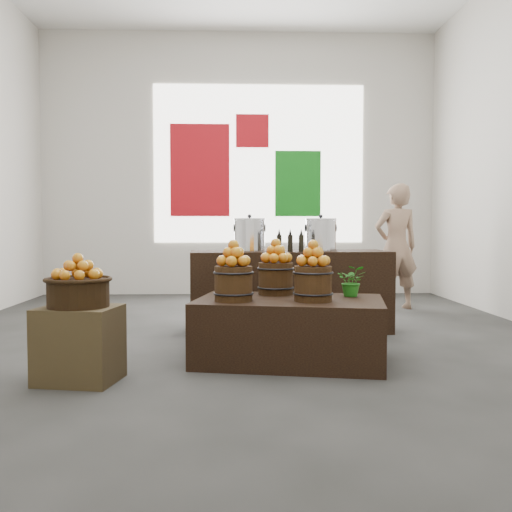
{
  "coord_description": "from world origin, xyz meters",
  "views": [
    {
      "loc": [
        -0.06,
        -5.29,
        1.05
      ],
      "look_at": [
        0.11,
        -0.4,
        0.79
      ],
      "focal_mm": 40.0,
      "sensor_mm": 36.0,
      "label": 1
    }
  ],
  "objects_px": {
    "counter": "(290,291)",
    "shopper": "(396,247)",
    "crate": "(79,344)",
    "stock_pot_left": "(249,236)",
    "stock_pot_center": "(321,236)",
    "wicker_basket": "(78,293)",
    "display_table": "(290,330)"
  },
  "relations": [
    {
      "from": "counter",
      "to": "shopper",
      "type": "relative_size",
      "value": 1.24
    },
    {
      "from": "counter",
      "to": "shopper",
      "type": "xyz_separation_m",
      "value": [
        1.49,
        1.47,
        0.39
      ]
    },
    {
      "from": "crate",
      "to": "shopper",
      "type": "bearing_deg",
      "value": 46.76
    },
    {
      "from": "stock_pot_left",
      "to": "crate",
      "type": "bearing_deg",
      "value": -123.75
    },
    {
      "from": "stock_pot_center",
      "to": "shopper",
      "type": "distance_m",
      "value": 1.87
    },
    {
      "from": "wicker_basket",
      "to": "counter",
      "type": "relative_size",
      "value": 0.21
    },
    {
      "from": "wicker_basket",
      "to": "stock_pot_left",
      "type": "xyz_separation_m",
      "value": [
        1.19,
        1.78,
        0.35
      ]
    },
    {
      "from": "wicker_basket",
      "to": "stock_pot_left",
      "type": "height_order",
      "value": "stock_pot_left"
    },
    {
      "from": "counter",
      "to": "shopper",
      "type": "height_order",
      "value": "shopper"
    },
    {
      "from": "stock_pot_left",
      "to": "stock_pot_center",
      "type": "distance_m",
      "value": 0.71
    },
    {
      "from": "shopper",
      "to": "wicker_basket",
      "type": "bearing_deg",
      "value": 36.58
    },
    {
      "from": "display_table",
      "to": "stock_pot_left",
      "type": "height_order",
      "value": "stock_pot_left"
    },
    {
      "from": "shopper",
      "to": "display_table",
      "type": "bearing_deg",
      "value": 49.51
    },
    {
      "from": "display_table",
      "to": "stock_pot_center",
      "type": "bearing_deg",
      "value": 82.79
    },
    {
      "from": "wicker_basket",
      "to": "display_table",
      "type": "relative_size",
      "value": 0.29
    },
    {
      "from": "display_table",
      "to": "stock_pot_left",
      "type": "bearing_deg",
      "value": 113.57
    },
    {
      "from": "wicker_basket",
      "to": "stock_pot_left",
      "type": "bearing_deg",
      "value": 56.25
    },
    {
      "from": "display_table",
      "to": "stock_pot_center",
      "type": "relative_size",
      "value": 4.66
    },
    {
      "from": "wicker_basket",
      "to": "display_table",
      "type": "distance_m",
      "value": 1.6
    },
    {
      "from": "shopper",
      "to": "crate",
      "type": "bearing_deg",
      "value": 36.58
    },
    {
      "from": "crate",
      "to": "stock_pot_left",
      "type": "relative_size",
      "value": 1.68
    },
    {
      "from": "wicker_basket",
      "to": "counter",
      "type": "distance_m",
      "value": 2.42
    },
    {
      "from": "display_table",
      "to": "counter",
      "type": "distance_m",
      "value": 1.3
    },
    {
      "from": "display_table",
      "to": "stock_pot_center",
      "type": "height_order",
      "value": "stock_pot_center"
    },
    {
      "from": "counter",
      "to": "stock_pot_center",
      "type": "xyz_separation_m",
      "value": [
        0.31,
        0.02,
        0.55
      ]
    },
    {
      "from": "crate",
      "to": "shopper",
      "type": "relative_size",
      "value": 0.32
    },
    {
      "from": "wicker_basket",
      "to": "stock_pot_left",
      "type": "distance_m",
      "value": 2.17
    },
    {
      "from": "stock_pot_left",
      "to": "shopper",
      "type": "relative_size",
      "value": 0.19
    },
    {
      "from": "crate",
      "to": "display_table",
      "type": "bearing_deg",
      "value": 19.47
    },
    {
      "from": "stock_pot_left",
      "to": "shopper",
      "type": "xyz_separation_m",
      "value": [
        1.89,
        1.49,
        -0.16
      ]
    },
    {
      "from": "stock_pot_left",
      "to": "counter",
      "type": "bearing_deg",
      "value": 3.56
    },
    {
      "from": "counter",
      "to": "wicker_basket",
      "type": "bearing_deg",
      "value": -134.93
    }
  ]
}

